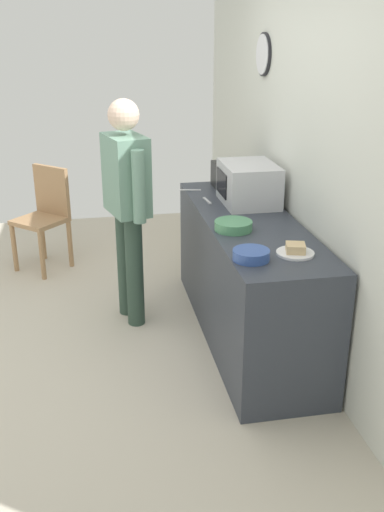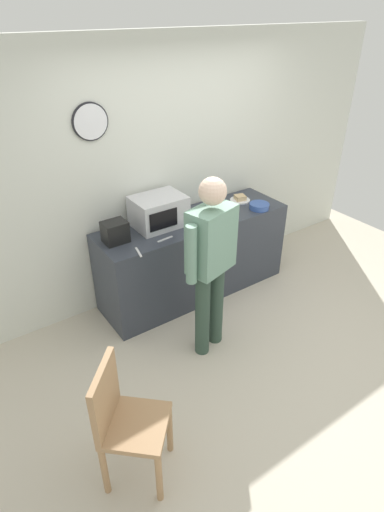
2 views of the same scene
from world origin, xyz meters
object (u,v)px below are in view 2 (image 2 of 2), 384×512
(sandwich_plate, at_px, (240,199))
(salad_bowl, at_px, (259,206))
(cereal_bowl, at_px, (220,217))
(wooden_chair, at_px, (124,419))
(toaster, at_px, (115,232))
(person_standing, at_px, (211,257))
(fork_utensil, at_px, (165,239))
(spoon_utensil, at_px, (139,252))
(microwave, at_px, (159,211))

(sandwich_plate, xyz_separation_m, salad_bowl, (0.03, -0.28, 0.01))
(cereal_bowl, height_order, wooden_chair, cereal_bowl)
(sandwich_plate, xyz_separation_m, toaster, (-1.55, -0.06, 0.08))
(person_standing, height_order, wooden_chair, person_standing)
(fork_utensil, relative_size, spoon_utensil, 1.00)
(salad_bowl, relative_size, toaster, 0.97)
(person_standing, relative_size, wooden_chair, 1.78)
(sandwich_plate, xyz_separation_m, cereal_bowl, (-0.48, -0.25, 0.01))
(fork_utensil, bearing_deg, toaster, 150.16)
(salad_bowl, bearing_deg, sandwich_plate, 96.82)
(microwave, xyz_separation_m, wooden_chair, (-1.22, -1.57, -0.52))
(toaster, distance_m, fork_utensil, 0.46)
(fork_utensil, bearing_deg, salad_bowl, 0.28)
(microwave, distance_m, salad_bowl, 1.12)
(salad_bowl, bearing_deg, fork_utensil, -179.72)
(microwave, height_order, fork_utensil, microwave)
(microwave, bearing_deg, sandwich_plate, -0.37)
(toaster, relative_size, person_standing, 0.13)
(microwave, bearing_deg, spoon_utensil, -140.00)
(salad_bowl, xyz_separation_m, wooden_chair, (-2.30, -1.29, -0.40))
(microwave, xyz_separation_m, person_standing, (-0.03, -0.90, -0.06))
(salad_bowl, height_order, fork_utensil, salad_bowl)
(salad_bowl, height_order, wooden_chair, salad_bowl)
(salad_bowl, xyz_separation_m, person_standing, (-1.11, -0.61, 0.06))
(microwave, distance_m, sandwich_plate, 1.05)
(sandwich_plate, xyz_separation_m, spoon_utensil, (-1.47, -0.35, -0.02))
(cereal_bowl, xyz_separation_m, person_standing, (-0.60, -0.64, 0.06))
(person_standing, bearing_deg, wooden_chair, -150.44)
(toaster, height_order, fork_utensil, toaster)
(spoon_utensil, bearing_deg, fork_utensil, 12.41)
(cereal_bowl, bearing_deg, spoon_utensil, -174.09)
(spoon_utensil, bearing_deg, sandwich_plate, 13.46)
(sandwich_plate, relative_size, salad_bowl, 1.05)
(fork_utensil, distance_m, wooden_chair, 1.73)
(cereal_bowl, distance_m, wooden_chair, 2.25)
(cereal_bowl, relative_size, person_standing, 0.15)
(microwave, height_order, wooden_chair, microwave)
(sandwich_plate, relative_size, toaster, 1.01)
(microwave, height_order, salad_bowl, microwave)
(sandwich_plate, relative_size, person_standing, 0.13)
(sandwich_plate, relative_size, spoon_utensil, 1.31)
(sandwich_plate, xyz_separation_m, wooden_chair, (-2.26, -1.56, -0.39))
(cereal_bowl, xyz_separation_m, wooden_chair, (-1.78, -1.31, -0.40))
(fork_utensil, distance_m, spoon_utensil, 0.33)
(sandwich_plate, height_order, wooden_chair, sandwich_plate)
(toaster, distance_m, spoon_utensil, 0.32)
(fork_utensil, bearing_deg, cereal_bowl, 2.79)
(microwave, relative_size, wooden_chair, 0.53)
(wooden_chair, bearing_deg, microwave, 52.18)
(toaster, distance_m, wooden_chair, 1.73)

